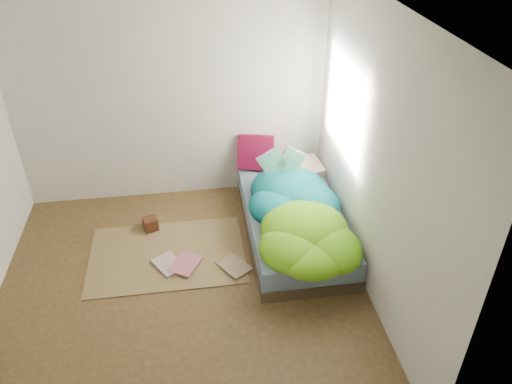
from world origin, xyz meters
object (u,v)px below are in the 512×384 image
bed (293,221)px  floor_book_b (175,261)px  wooden_box (150,224)px  floor_book_a (158,269)px  open_book (282,154)px  pillow_magenta (256,152)px

bed → floor_book_b: (-1.29, -0.31, -0.14)m
wooden_box → floor_book_b: 0.65m
bed → floor_book_a: (-1.46, -0.41, -0.14)m
open_book → bed: bearing=-79.9°
pillow_magenta → open_book: 0.64m
wooden_box → floor_book_a: 0.70m
pillow_magenta → wooden_box: bearing=-137.0°
pillow_magenta → floor_book_b: bearing=-113.0°
floor_book_a → floor_book_b: size_ratio=0.95×
floor_book_b → open_book: bearing=59.2°
bed → open_book: bearing=100.3°
bed → pillow_magenta: (-0.27, 0.92, 0.38)m
open_book → wooden_box: (-1.48, -0.08, -0.73)m
open_book → floor_book_a: open_book is taller
bed → pillow_magenta: size_ratio=4.83×
bed → open_book: (-0.07, 0.37, 0.64)m
pillow_magenta → floor_book_a: (-1.18, -1.32, -0.52)m
pillow_magenta → wooden_box: (-1.27, -0.63, -0.46)m
bed → floor_book_a: bed is taller
wooden_box → bed: bearing=-10.6°
open_book → floor_book_a: bearing=-150.9°
wooden_box → floor_book_b: (0.26, -0.59, -0.06)m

